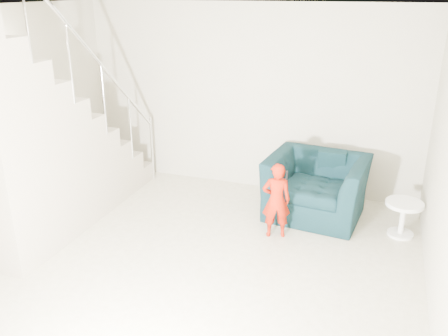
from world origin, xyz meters
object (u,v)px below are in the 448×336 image
Objects in this scene: staircase at (39,158)px; armchair at (316,187)px; side_table at (403,213)px; toddler at (276,200)px.

armchair is at bearing 25.45° from staircase.
toddler is at bearing -160.60° from side_table.
side_table is (1.47, 0.52, -0.17)m from toddler.
toddler is 2.12× the size of side_table.
staircase reaches higher than armchair.
armchair is 1.13m from side_table.
staircase is (-4.25, -1.27, 0.65)m from side_table.
toddler is at bearing -110.07° from armchair.
staircase is at bearing -163.42° from side_table.
staircase reaches higher than side_table.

